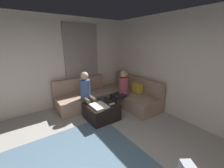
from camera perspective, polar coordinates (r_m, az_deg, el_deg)
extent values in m
cube|color=beige|center=(3.81, 31.99, 4.68)|extent=(6.00, 0.12, 2.70)
cube|color=beige|center=(4.44, -28.22, 6.66)|extent=(0.12, 6.00, 2.70)
cube|color=gray|center=(4.70, -11.99, 7.52)|extent=(0.06, 1.10, 2.50)
cube|color=#9E7F6B|center=(4.70, 6.70, -5.44)|extent=(2.10, 0.85, 0.42)
cube|color=#9E7F6B|center=(4.79, 10.05, 0.36)|extent=(2.10, 0.14, 0.45)
cube|color=#9E7F6B|center=(4.54, -10.94, -6.47)|extent=(0.85, 1.70, 0.42)
cube|color=#9E7F6B|center=(4.70, -13.04, -0.14)|extent=(0.14, 1.70, 0.45)
cube|color=gold|center=(5.05, 4.54, 0.21)|extent=(0.36, 0.12, 0.36)
cube|color=gold|center=(4.56, 10.15, -1.86)|extent=(0.36, 0.12, 0.36)
cube|color=black|center=(3.81, -4.34, -10.94)|extent=(0.76, 0.76, 0.42)
cube|color=white|center=(3.58, -5.25, -8.81)|extent=(0.44, 0.36, 0.04)
cylinder|color=#334C72|center=(3.96, -3.84, -5.73)|extent=(0.08, 0.08, 0.10)
cube|color=white|center=(3.69, 0.00, -8.07)|extent=(0.05, 0.15, 0.02)
cylinder|color=black|center=(4.05, 1.05, -9.12)|extent=(0.12, 0.12, 0.42)
cylinder|color=black|center=(4.19, -0.43, -8.23)|extent=(0.12, 0.12, 0.42)
cylinder|color=black|center=(4.06, 3.35, -4.95)|extent=(0.12, 0.40, 0.12)
cylinder|color=black|center=(4.19, 1.82, -4.21)|extent=(0.12, 0.40, 0.12)
cylinder|color=#993F4C|center=(4.16, 4.80, -0.77)|extent=(0.28, 0.28, 0.50)
sphere|color=tan|center=(4.06, 4.92, 4.07)|extent=(0.22, 0.22, 0.22)
cylinder|color=brown|center=(3.89, -6.64, -10.42)|extent=(0.12, 0.12, 0.42)
cylinder|color=brown|center=(3.82, -9.04, -11.08)|extent=(0.12, 0.12, 0.42)
cylinder|color=brown|center=(3.94, -8.18, -5.79)|extent=(0.40, 0.12, 0.12)
cylinder|color=brown|center=(3.87, -10.56, -6.35)|extent=(0.40, 0.12, 0.12)
cylinder|color=#3F598C|center=(3.98, -10.81, -1.81)|extent=(0.28, 0.28, 0.50)
sphere|color=#D8AD8C|center=(3.89, -11.10, 3.22)|extent=(0.22, 0.22, 0.22)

